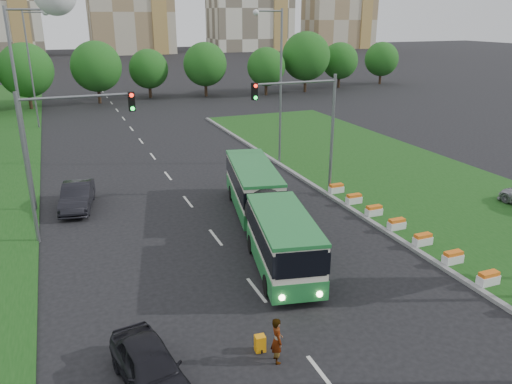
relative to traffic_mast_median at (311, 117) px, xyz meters
name	(u,v)px	position (x,y,z in m)	size (l,w,h in m)	color
ground	(316,278)	(-4.78, -10.00, -5.35)	(360.00, 360.00, 0.00)	black
grass_median	(427,189)	(8.22, -2.00, -5.27)	(14.00, 60.00, 0.15)	#174513
median_kerb	(340,202)	(1.27, -2.00, -5.26)	(0.30, 60.00, 0.18)	gray
lane_markings	(162,169)	(-7.78, 10.00, -5.35)	(0.20, 100.00, 0.01)	beige
flower_planters	(423,239)	(1.92, -9.20, -4.90)	(1.10, 18.10, 0.60)	white
traffic_mast_median	(311,117)	(0.00, 0.00, 0.00)	(5.76, 0.32, 8.00)	slate
traffic_mast_left	(58,142)	(-15.16, -1.00, 0.00)	(5.76, 0.32, 8.00)	slate
street_lamps	(192,116)	(-7.78, 0.00, 0.65)	(36.00, 60.00, 12.00)	slate
tree_line	(199,66)	(5.22, 45.00, -0.85)	(120.00, 8.00, 9.00)	#195015
articulated_bus	(262,209)	(-5.27, -4.62, -3.80)	(2.40, 15.38, 2.53)	beige
car_left_near	(150,367)	(-13.24, -14.33, -4.60)	(1.77, 4.40, 1.50)	black
car_left_far	(77,196)	(-14.49, 3.43, -4.55)	(1.70, 4.87, 1.60)	black
pedestrian	(277,340)	(-8.91, -14.71, -4.49)	(0.63, 0.41, 1.73)	gray
shopping_trolley	(260,343)	(-9.24, -13.98, -5.04)	(0.37, 0.39, 0.63)	#FC9B0D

